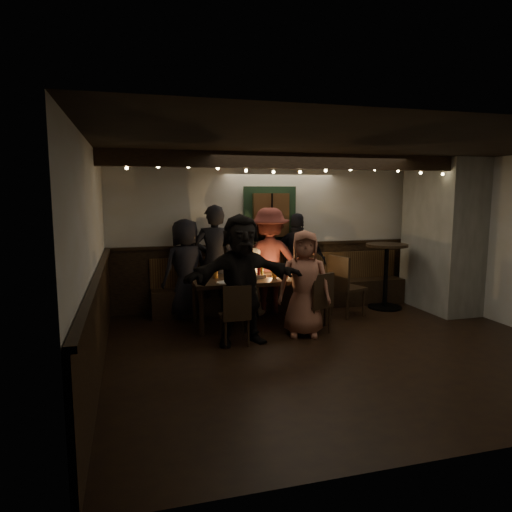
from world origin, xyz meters
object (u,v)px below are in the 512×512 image
object	(u,v)px
person_d	(269,261)
person_e	(298,261)
person_c	(245,269)
chair_near_right	(318,300)
high_top	(386,268)
person_a	(186,268)
chair_end	(344,283)
chair_near_left	(236,312)
person_f	(241,280)
dining_table	(259,281)
person_g	(304,283)
person_b	(215,261)

from	to	relation	value
person_d	person_e	size ratio (longest dim) A/B	1.06
person_c	chair_near_right	bearing A→B (deg)	131.65
high_top	person_a	world-z (taller)	person_a
chair_end	person_a	xyz separation A→B (m)	(-2.50, 0.70, 0.24)
chair_near_right	person_d	size ratio (longest dim) A/B	0.50
chair_near_left	high_top	size ratio (longest dim) A/B	0.73
chair_near_right	high_top	xyz separation A→B (m)	(1.76, 1.09, 0.22)
person_e	person_f	distance (m)	2.12
chair_near_left	person_a	bearing A→B (deg)	105.42
person_c	person_f	world-z (taller)	person_f
chair_end	dining_table	bearing A→B (deg)	-178.19
dining_table	chair_near_left	distance (m)	1.10
person_f	person_a	bearing A→B (deg)	105.60
chair_near_right	person_g	xyz separation A→B (m)	(-0.21, 0.01, 0.25)
chair_end	person_c	xyz separation A→B (m)	(-1.53, 0.61, 0.19)
chair_near_left	person_e	world-z (taller)	person_e
person_e	person_f	xyz separation A→B (m)	(-1.40, -1.59, 0.04)
person_b	person_c	world-z (taller)	person_b
chair_near_right	person_f	bearing A→B (deg)	-175.38
chair_near_right	person_e	xyz separation A→B (m)	(0.24, 1.49, 0.34)
person_a	person_e	bearing A→B (deg)	159.22
high_top	person_e	world-z (taller)	person_e
dining_table	person_d	distance (m)	0.78
chair_near_right	person_g	world-z (taller)	person_g
chair_near_left	person_d	bearing A→B (deg)	58.72
chair_near_left	person_f	distance (m)	0.43
chair_near_left	high_top	world-z (taller)	high_top
person_d	person_g	bearing A→B (deg)	107.92
chair_near_right	person_b	xyz separation A→B (m)	(-1.26, 1.35, 0.42)
person_b	person_e	size ratio (longest dim) A/B	1.10
dining_table	person_e	size ratio (longest dim) A/B	1.23
chair_near_right	person_b	world-z (taller)	person_b
high_top	person_f	bearing A→B (deg)	-157.94
high_top	person_d	bearing A→B (deg)	172.28
dining_table	chair_end	distance (m)	1.46
person_f	person_g	distance (m)	0.96
person_b	person_g	world-z (taller)	person_b
chair_near_left	chair_near_right	bearing A→B (deg)	8.78
chair_near_left	person_e	distance (m)	2.29
chair_near_right	high_top	world-z (taller)	high_top
chair_near_left	person_f	bearing A→B (deg)	44.23
chair_end	person_c	distance (m)	1.66
person_d	person_g	size ratio (longest dim) A/B	1.18
dining_table	person_f	distance (m)	0.96
person_a	person_c	world-z (taller)	person_a
chair_near_left	person_g	distance (m)	1.11
high_top	person_d	world-z (taller)	person_d
high_top	person_e	bearing A→B (deg)	165.06
person_a	person_g	distance (m)	2.09
dining_table	high_top	size ratio (longest dim) A/B	1.81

